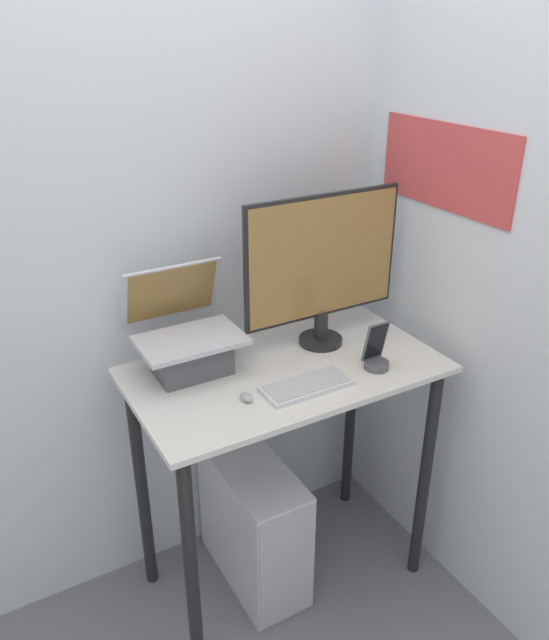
{
  "coord_description": "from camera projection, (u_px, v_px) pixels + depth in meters",
  "views": [
    {
      "loc": [
        -0.89,
        -1.22,
        1.93
      ],
      "look_at": [
        -0.04,
        0.28,
        1.1
      ],
      "focal_mm": 35.0,
      "sensor_mm": 36.0,
      "label": 1
    }
  ],
  "objects": [
    {
      "name": "computer_tower",
      "position": [
        254.0,
        523.0,
        2.31
      ],
      "size": [
        0.22,
        0.49,
        0.5
      ],
      "color": "silver",
      "rests_on": "ground_plane"
    },
    {
      "name": "wall_back",
      "position": [
        233.0,
        224.0,
        2.13
      ],
      "size": [
        6.0,
        0.05,
        2.6
      ],
      "color": "silver",
      "rests_on": "ground_plane"
    },
    {
      "name": "cell_phone",
      "position": [
        376.0,
        355.0,
        1.99
      ],
      "size": [
        0.08,
        0.08,
        0.16
      ],
      "color": "#4C4C51",
      "rests_on": "desk"
    },
    {
      "name": "ground_plane",
      "position": [
        324.0,
        628.0,
        2.19
      ],
      "size": [
        12.0,
        12.0,
        0.0
      ],
      "primitive_type": "plane",
      "color": "slate"
    },
    {
      "name": "wall_side_right",
      "position": [
        500.0,
        251.0,
        1.89
      ],
      "size": [
        0.06,
        6.0,
        2.6
      ],
      "color": "silver",
      "rests_on": "ground_plane"
    },
    {
      "name": "laptop",
      "position": [
        188.0,
        344.0,
        1.96
      ],
      "size": [
        0.32,
        0.29,
        0.33
      ],
      "color": "#4C4C51",
      "rests_on": "desk"
    },
    {
      "name": "monitor",
      "position": [
        323.0,
        267.0,
        2.04
      ],
      "size": [
        0.57,
        0.15,
        0.52
      ],
      "color": "black",
      "rests_on": "desk"
    },
    {
      "name": "keyboard",
      "position": [
        307.0,
        385.0,
        1.9
      ],
      "size": [
        0.28,
        0.12,
        0.02
      ],
      "color": "silver",
      "rests_on": "desk"
    },
    {
      "name": "desk",
      "position": [
        285.0,
        414.0,
        2.09
      ],
      "size": [
        1.0,
        0.56,
        0.92
      ],
      "color": "beige",
      "rests_on": "ground_plane"
    },
    {
      "name": "mouse",
      "position": [
        246.0,
        397.0,
        1.83
      ],
      "size": [
        0.03,
        0.05,
        0.02
      ],
      "color": "#99999E",
      "rests_on": "desk"
    }
  ]
}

